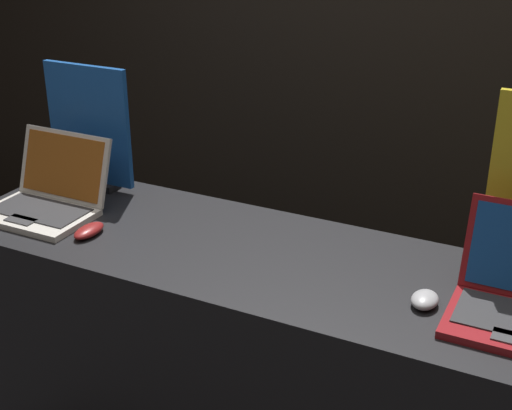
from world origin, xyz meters
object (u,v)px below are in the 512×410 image
object	(u,v)px
promo_stand_front	(90,131)
laptop_front	(48,195)
mouse_back	(425,300)
mouse_front	(89,231)

from	to	relation	value
promo_stand_front	laptop_front	bearing A→B (deg)	-90.00
mouse_back	laptop_front	bearing A→B (deg)	178.86
mouse_front	laptop_front	bearing A→B (deg)	160.16
promo_stand_front	mouse_back	distance (m)	1.27
laptop_front	promo_stand_front	distance (m)	0.28
promo_stand_front	mouse_back	size ratio (longest dim) A/B	4.68
mouse_front	mouse_back	distance (m)	1.01
promo_stand_front	mouse_back	xyz separation A→B (m)	(1.23, -0.26, -0.19)
laptop_front	mouse_back	bearing A→B (deg)	-1.14
laptop_front	mouse_front	xyz separation A→B (m)	(0.23, -0.08, -0.04)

